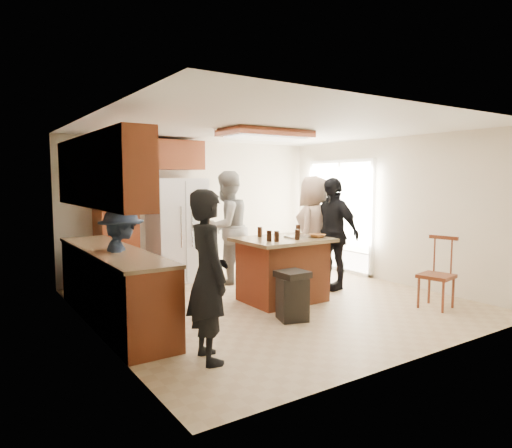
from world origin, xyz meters
TOP-DOWN VIEW (x-y plane):
  - room_shell at (4.37, 1.64)m, footprint 8.00×5.20m
  - person_front_left at (-1.78, -1.37)m, footprint 0.54×0.68m
  - person_behind_left at (0.08, 1.48)m, footprint 1.04×0.78m
  - person_behind_right at (1.26, 0.57)m, footprint 1.07×0.95m
  - person_side_right at (1.31, 0.19)m, footprint 0.62×1.10m
  - person_counter at (-2.11, 0.25)m, footprint 0.63×1.01m
  - left_cabinetry at (-2.24, 0.40)m, footprint 0.64×3.00m
  - back_wall_units at (-1.33, 2.20)m, footprint 1.80×0.60m
  - refrigerator at (-0.55, 2.12)m, footprint 0.90×0.76m
  - kitchen_island at (0.17, 0.00)m, footprint 1.28×1.03m
  - island_items at (0.34, -0.10)m, footprint 0.95×0.71m
  - trash_bin at (-0.29, -0.81)m, footprint 0.43×0.43m
  - spindle_chair at (1.73, -1.49)m, footprint 0.50×0.50m

SIDE VIEW (x-z plane):
  - trash_bin at x=-0.29m, z-range 0.00..0.63m
  - spindle_chair at x=1.73m, z-range -0.04..0.95m
  - kitchen_island at x=0.17m, z-range 0.01..0.94m
  - person_counter at x=-2.11m, z-range 0.00..1.45m
  - person_front_left at x=-1.78m, z-range 0.00..1.69m
  - room_shell at x=4.37m, z-range -1.63..3.37m
  - refrigerator at x=-0.55m, z-range 0.00..1.80m
  - person_side_right at x=1.31m, z-range 0.00..1.82m
  - person_behind_right at x=1.26m, z-range 0.00..1.84m
  - left_cabinetry at x=-2.24m, z-range -0.19..2.11m
  - person_behind_left at x=0.08m, z-range 0.00..1.93m
  - island_items at x=0.34m, z-range 0.90..1.05m
  - back_wall_units at x=-1.33m, z-range 0.15..2.60m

